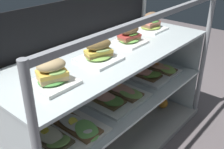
% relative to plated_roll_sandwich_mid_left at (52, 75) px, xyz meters
% --- Properties ---
extents(ground_plane, '(6.00, 6.00, 0.02)m').
position_rel_plated_roll_sandwich_mid_left_xyz_m(ground_plane, '(0.46, 0.06, -0.72)').
color(ground_plane, '#5F5759').
rests_on(ground_plane, ground).
extents(case_base_deck, '(1.41, 0.56, 0.04)m').
position_rel_plated_roll_sandwich_mid_left_xyz_m(case_base_deck, '(0.46, 0.06, -0.69)').
color(case_base_deck, '#A4A49F').
rests_on(case_base_deck, ground).
extents(case_frame, '(1.41, 0.56, 0.91)m').
position_rel_plated_roll_sandwich_mid_left_xyz_m(case_frame, '(0.46, 0.23, -0.21)').
color(case_frame, gray).
rests_on(case_frame, ground).
extents(riser_lower_tier, '(1.35, 0.49, 0.31)m').
position_rel_plated_roll_sandwich_mid_left_xyz_m(riser_lower_tier, '(0.46, 0.06, -0.51)').
color(riser_lower_tier, silver).
rests_on(riser_lower_tier, case_base_deck).
extents(shelf_lower_glass, '(1.37, 0.51, 0.02)m').
position_rel_plated_roll_sandwich_mid_left_xyz_m(shelf_lower_glass, '(0.46, 0.06, -0.35)').
color(shelf_lower_glass, silver).
rests_on(shelf_lower_glass, riser_lower_tier).
extents(riser_upper_tier, '(1.35, 0.49, 0.28)m').
position_rel_plated_roll_sandwich_mid_left_xyz_m(riser_upper_tier, '(0.46, 0.06, -0.20)').
color(riser_upper_tier, silver).
rests_on(riser_upper_tier, shelf_lower_glass).
extents(shelf_upper_glass, '(1.37, 0.51, 0.02)m').
position_rel_plated_roll_sandwich_mid_left_xyz_m(shelf_upper_glass, '(0.46, 0.06, -0.05)').
color(shelf_upper_glass, silver).
rests_on(shelf_upper_glass, riser_upper_tier).
extents(plated_roll_sandwich_mid_left, '(0.18, 0.18, 0.12)m').
position_rel_plated_roll_sandwich_mid_left_xyz_m(plated_roll_sandwich_mid_left, '(0.00, 0.00, 0.00)').
color(plated_roll_sandwich_mid_left, white).
rests_on(plated_roll_sandwich_mid_left, shelf_upper_glass).
extents(plated_roll_sandwich_left_of_center, '(0.19, 0.19, 0.12)m').
position_rel_plated_roll_sandwich_mid_left_xyz_m(plated_roll_sandwich_left_of_center, '(0.31, 0.03, -0.00)').
color(plated_roll_sandwich_left_of_center, white).
rests_on(plated_roll_sandwich_left_of_center, shelf_upper_glass).
extents(plated_roll_sandwich_far_left, '(0.17, 0.17, 0.11)m').
position_rel_plated_roll_sandwich_mid_left_xyz_m(plated_roll_sandwich_far_left, '(0.61, 0.07, -0.00)').
color(plated_roll_sandwich_far_left, white).
rests_on(plated_roll_sandwich_far_left, shelf_upper_glass).
extents(plated_roll_sandwich_far_right, '(0.18, 0.18, 0.12)m').
position_rel_plated_roll_sandwich_mid_left_xyz_m(plated_roll_sandwich_far_right, '(0.93, 0.12, -0.00)').
color(plated_roll_sandwich_far_right, white).
rests_on(plated_roll_sandwich_far_right, shelf_upper_glass).
extents(open_sandwich_tray_left_of_center, '(0.34, 0.38, 0.06)m').
position_rel_plated_roll_sandwich_mid_left_xyz_m(open_sandwich_tray_left_of_center, '(0.04, 0.02, -0.32)').
color(open_sandwich_tray_left_of_center, white).
rests_on(open_sandwich_tray_left_of_center, shelf_lower_glass).
extents(open_sandwich_tray_mid_right, '(0.34, 0.37, 0.06)m').
position_rel_plated_roll_sandwich_mid_left_xyz_m(open_sandwich_tray_mid_right, '(0.45, 0.05, -0.32)').
color(open_sandwich_tray_mid_right, white).
rests_on(open_sandwich_tray_mid_right, shelf_lower_glass).
extents(open_sandwich_tray_far_left, '(0.34, 0.38, 0.06)m').
position_rel_plated_roll_sandwich_mid_left_xyz_m(open_sandwich_tray_far_left, '(0.87, 0.06, -0.32)').
color(open_sandwich_tray_far_left, white).
rests_on(open_sandwich_tray_far_left, shelf_lower_glass).
extents(juice_bottle_front_fourth, '(0.06, 0.06, 0.21)m').
position_rel_plated_roll_sandwich_mid_left_xyz_m(juice_bottle_front_fourth, '(0.23, 0.09, -0.59)').
color(juice_bottle_front_fourth, silver).
rests_on(juice_bottle_front_fourth, case_base_deck).
extents(juice_bottle_front_middle, '(0.06, 0.06, 0.26)m').
position_rel_plated_roll_sandwich_mid_left_xyz_m(juice_bottle_front_middle, '(0.37, 0.10, -0.57)').
color(juice_bottle_front_middle, gold).
rests_on(juice_bottle_front_middle, case_base_deck).
extents(juice_bottle_front_second, '(0.06, 0.06, 0.20)m').
position_rel_plated_roll_sandwich_mid_left_xyz_m(juice_bottle_front_second, '(0.52, 0.08, -0.59)').
color(juice_bottle_front_second, orange).
rests_on(juice_bottle_front_second, case_base_deck).
extents(juice_bottle_back_left, '(0.06, 0.06, 0.23)m').
position_rel_plated_roll_sandwich_mid_left_xyz_m(juice_bottle_back_left, '(0.67, 0.08, -0.58)').
color(juice_bottle_back_left, '#BADA4E').
rests_on(juice_bottle_back_left, case_base_deck).
extents(juice_bottle_front_left_end, '(0.06, 0.06, 0.23)m').
position_rel_plated_roll_sandwich_mid_left_xyz_m(juice_bottle_front_left_end, '(0.82, 0.10, -0.57)').
color(juice_bottle_front_left_end, gold).
rests_on(juice_bottle_front_left_end, case_base_deck).
extents(orange_fruit_beside_bottles, '(0.08, 0.08, 0.08)m').
position_rel_plated_roll_sandwich_mid_left_xyz_m(orange_fruit_beside_bottles, '(1.00, 0.00, -0.63)').
color(orange_fruit_beside_bottles, orange).
rests_on(orange_fruit_beside_bottles, case_base_deck).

